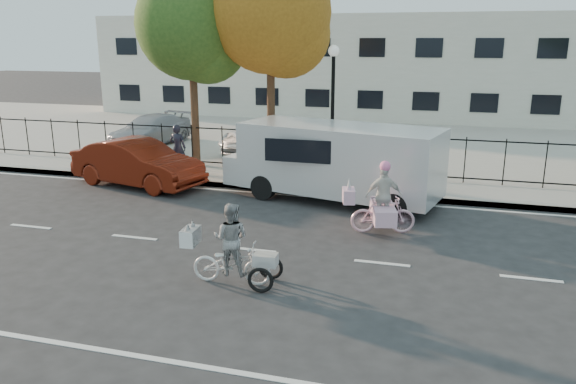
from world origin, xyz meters
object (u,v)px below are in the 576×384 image
(white_van, at_px, (335,160))
(lot_car_c, at_px, (259,137))
(zebra_trike, at_px, (232,253))
(unicorn_bike, at_px, (382,207))
(lot_car_b, at_px, (271,135))
(lot_car_a, at_px, (150,130))
(red_sedan, at_px, (138,163))
(lamppost, at_px, (333,88))
(pedestrian, at_px, (178,148))

(white_van, xyz_separation_m, lot_car_c, (-4.27, 5.64, -0.48))
(zebra_trike, xyz_separation_m, white_van, (0.82, 6.31, 0.61))
(zebra_trike, bearing_deg, lot_car_c, 12.15)
(unicorn_bike, bearing_deg, lot_car_b, 19.36)
(lot_car_a, distance_m, lot_car_c, 5.19)
(red_sedan, xyz_separation_m, lot_car_b, (2.65, 6.06, 0.07))
(lamppost, bearing_deg, red_sedan, -158.95)
(unicorn_bike, relative_size, pedestrian, 1.13)
(pedestrian, bearing_deg, lamppost, -174.40)
(lamppost, distance_m, red_sedan, 6.82)
(unicorn_bike, distance_m, white_van, 3.07)
(unicorn_bike, relative_size, lot_car_c, 0.50)
(lamppost, relative_size, unicorn_bike, 2.32)
(lamppost, xyz_separation_m, red_sedan, (-5.98, -2.30, -2.36))
(pedestrian, bearing_deg, unicorn_bike, 150.78)
(zebra_trike, distance_m, lot_car_a, 15.08)
(unicorn_bike, relative_size, lot_car_b, 0.38)
(white_van, relative_size, red_sedan, 1.47)
(red_sedan, bearing_deg, zebra_trike, -124.24)
(red_sedan, bearing_deg, white_van, -76.49)
(lot_car_a, bearing_deg, lot_car_b, 11.64)
(zebra_trike, relative_size, white_van, 0.29)
(zebra_trike, bearing_deg, lot_car_a, 30.94)
(unicorn_bike, bearing_deg, white_van, 19.90)
(lot_car_b, bearing_deg, zebra_trike, -54.98)
(white_van, xyz_separation_m, lot_car_a, (-9.45, 6.06, -0.46))
(zebra_trike, height_order, white_van, white_van)
(zebra_trike, bearing_deg, lamppost, -5.60)
(lot_car_a, bearing_deg, unicorn_bike, -26.00)
(red_sedan, xyz_separation_m, lot_car_c, (2.28, 5.64, 0.01))
(unicorn_bike, relative_size, red_sedan, 0.41)
(white_van, bearing_deg, lot_car_c, 140.47)
(lot_car_a, bearing_deg, pedestrian, -39.39)
(lot_car_c, bearing_deg, white_van, -42.03)
(lamppost, relative_size, lot_car_c, 1.15)
(lamppost, distance_m, pedestrian, 5.84)
(red_sedan, bearing_deg, unicorn_bike, -93.50)
(lamppost, xyz_separation_m, zebra_trike, (-0.25, -8.61, -2.47))
(lot_car_a, distance_m, lot_car_b, 5.54)
(lot_car_a, xyz_separation_m, lot_car_c, (5.17, -0.42, -0.02))
(pedestrian, distance_m, lot_car_b, 4.76)
(lamppost, xyz_separation_m, unicorn_bike, (2.24, -4.82, -2.43))
(red_sedan, bearing_deg, lot_car_b, -10.09)
(unicorn_bike, bearing_deg, red_sedan, 59.31)
(white_van, bearing_deg, lamppost, 117.38)
(unicorn_bike, distance_m, lot_car_b, 10.23)
(lamppost, height_order, lot_car_b, lamppost)
(unicorn_bike, height_order, lot_car_c, unicorn_bike)
(red_sedan, distance_m, pedestrian, 1.88)
(zebra_trike, xyz_separation_m, red_sedan, (-5.73, 6.31, 0.12))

